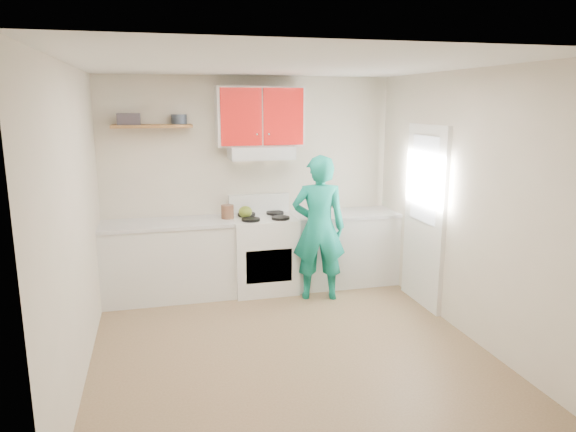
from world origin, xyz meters
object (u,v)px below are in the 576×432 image
object	(u,v)px
stove	(264,254)
crock	(228,213)
tin	(179,119)
kettle	(245,212)
person	(319,228)

from	to	relation	value
stove	crock	distance (m)	0.68
tin	crock	size ratio (longest dim) A/B	1.00
tin	crock	distance (m)	1.23
stove	kettle	distance (m)	0.57
crock	person	xyz separation A→B (m)	(1.00, -0.47, -0.14)
person	kettle	bearing A→B (deg)	-17.99
crock	person	world-z (taller)	person
stove	tin	world-z (taller)	tin
tin	person	world-z (taller)	tin
kettle	person	distance (m)	0.92
kettle	person	bearing A→B (deg)	-16.83
stove	tin	size ratio (longest dim) A/B	5.02
stove	crock	size ratio (longest dim) A/B	5.02
kettle	crock	size ratio (longest dim) A/B	0.90
crock	person	distance (m)	1.11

